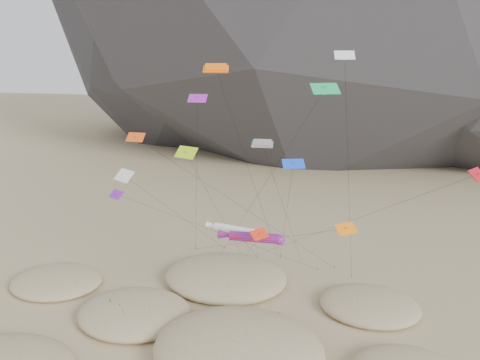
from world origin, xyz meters
name	(u,v)px	position (x,y,z in m)	size (l,w,h in m)	color
dunes	(196,335)	(-2.38, 3.56, 0.72)	(52.76, 39.54, 4.33)	#CCB789
dune_grass	(220,341)	(0.36, 3.06, 0.84)	(43.31, 29.01, 1.49)	black
kite_stakes	(268,260)	(1.30, 23.91, 0.15)	(22.91, 5.92, 0.30)	#3F2D1E
rainbow_tube_kite	(252,237)	(2.54, 7.58, 10.35)	(7.33, 15.27, 11.18)	#FF1A43
white_tube_kite	(232,229)	(-0.18, 9.63, 10.22)	(6.18, 15.33, 10.87)	white
orange_parafoil	(217,71)	(-3.72, 16.53, 26.49)	(7.42, 11.02, 27.31)	orange
multi_parafoil	(263,145)	(2.25, 14.05, 18.62)	(4.81, 12.13, 19.29)	#FF1A36
delta_kites	(251,158)	(1.67, 10.62, 17.86)	(39.18, 21.63, 28.65)	#1AAD60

